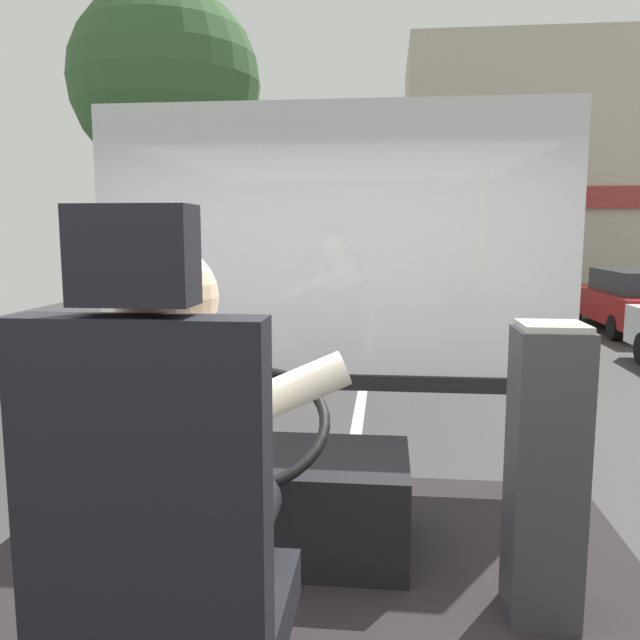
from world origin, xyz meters
The scene contains 8 objects.
ground centered at (0.00, 8.80, -0.02)m, with size 18.00×44.00×0.06m.
driver_seat centered at (-0.16, -0.45, 1.30)m, with size 0.48×0.48×1.34m.
bus_driver centered at (-0.16, -0.35, 1.49)m, with size 0.75×0.57×0.79m.
steering_console centered at (-0.16, 0.77, 0.94)m, with size 1.10×1.01×0.82m.
fare_box centered at (0.82, 0.42, 1.22)m, with size 0.23×0.23×1.00m.
windshield_panel centered at (0.00, 1.62, 1.77)m, with size 2.50×0.08×1.48m.
street_tree centered at (-3.54, 9.36, 4.52)m, with size 3.24×3.24×6.16m.
shop_building centered at (6.47, 19.53, 3.77)m, with size 11.29×5.43×7.54m.
Camera 1 is at (0.29, -1.66, 2.01)m, focal length 35.69 mm.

